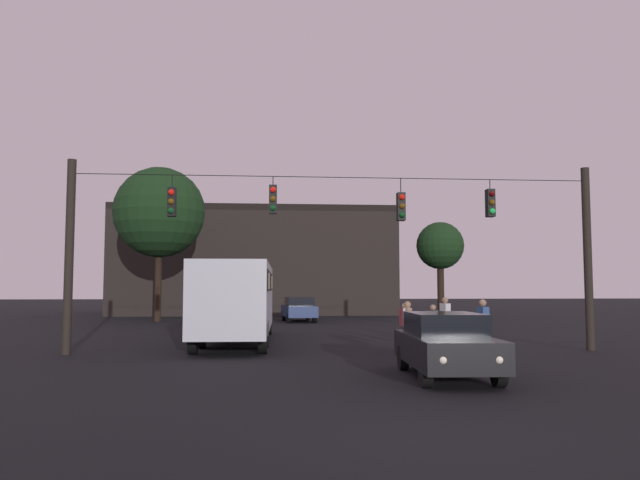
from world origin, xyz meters
TOP-DOWN VIEW (x-y plane):
  - ground_plane at (0.00, 24.50)m, footprint 168.00×168.00m
  - overhead_signal_span at (-0.01, 11.78)m, footprint 17.61×0.44m
  - city_bus at (-3.47, 15.78)m, footprint 2.77×11.05m
  - car_near_right at (1.93, 5.89)m, footprint 2.00×4.40m
  - car_far_left at (-0.37, 30.47)m, footprint 2.16×4.45m
  - pedestrian_crossing_left at (2.21, 11.19)m, footprint 0.36×0.42m
  - pedestrian_crossing_center at (3.36, 12.33)m, footprint 0.35×0.42m
  - pedestrian_crossing_right at (4.36, 14.32)m, footprint 0.36×0.42m
  - pedestrian_near_bus at (2.46, 12.73)m, footprint 0.34×0.42m
  - pedestrian_trailing at (2.04, 10.29)m, footprint 0.27×0.38m
  - pedestrian_far_side at (4.52, 10.64)m, footprint 0.33×0.41m
  - corner_building at (-3.33, 44.16)m, footprint 21.99×12.48m
  - tree_left_silhouette at (10.92, 38.19)m, footprint 3.65×3.65m
  - tree_behind_building at (-9.20, 31.07)m, footprint 5.73×5.73m

SIDE VIEW (x-z plane):
  - ground_plane at x=0.00m, z-range 0.00..0.00m
  - car_near_right at x=1.93m, z-range 0.04..1.56m
  - car_far_left at x=-0.37m, z-range 0.04..1.56m
  - pedestrian_trailing at x=2.04m, z-range 0.09..1.61m
  - pedestrian_crossing_center at x=3.36m, z-range 0.09..1.64m
  - pedestrian_near_bus at x=2.46m, z-range 0.10..1.69m
  - pedestrian_crossing_left at x=2.21m, z-range 0.11..1.79m
  - pedestrian_far_side at x=4.52m, z-range 0.12..1.87m
  - pedestrian_crossing_right at x=4.36m, z-range 0.12..1.89m
  - city_bus at x=-3.47m, z-range 0.37..3.37m
  - overhead_signal_span at x=-0.01m, z-range 0.55..6.83m
  - corner_building at x=-3.33m, z-range 0.00..8.45m
  - tree_left_silhouette at x=10.92m, z-range 1.70..8.89m
  - tree_behind_building at x=-9.20m, z-range 1.99..11.75m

